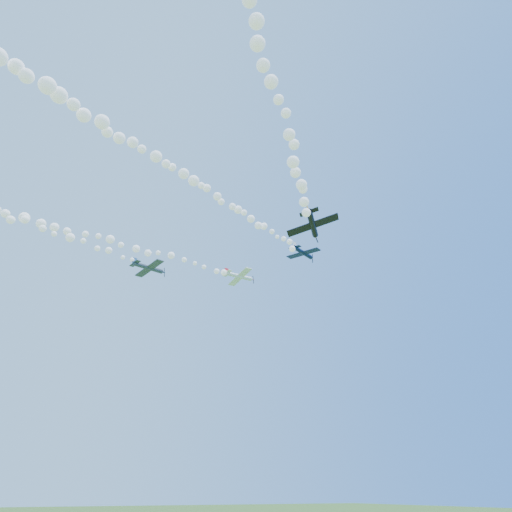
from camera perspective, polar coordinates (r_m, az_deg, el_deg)
name	(u,v)px	position (r m, az deg, el deg)	size (l,w,h in m)	color
plane_white	(240,276)	(98.49, -2.20, -2.73)	(7.93, 8.29, 2.17)	white
smoke_trail_white	(25,218)	(87.73, -28.48, 4.46)	(84.90, 11.91, 3.26)	white
plane_navy	(303,253)	(96.62, 6.32, 0.43)	(7.78, 8.22, 2.21)	#0C1838
smoke_trail_navy	(169,166)	(73.21, -11.51, 11.62)	(66.66, 30.27, 3.08)	white
plane_grey	(149,268)	(86.15, -14.07, -1.54)	(7.48, 7.93, 2.02)	#343C4B
plane_black	(312,224)	(66.57, 7.54, 4.19)	(7.13, 6.92, 2.66)	black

